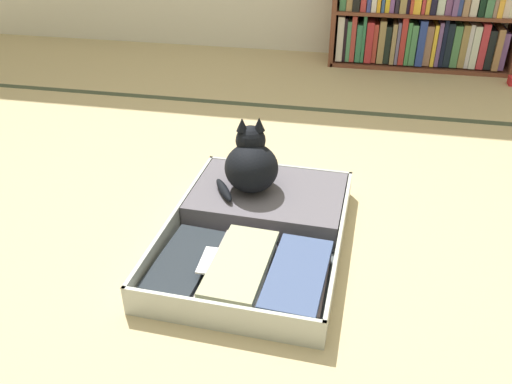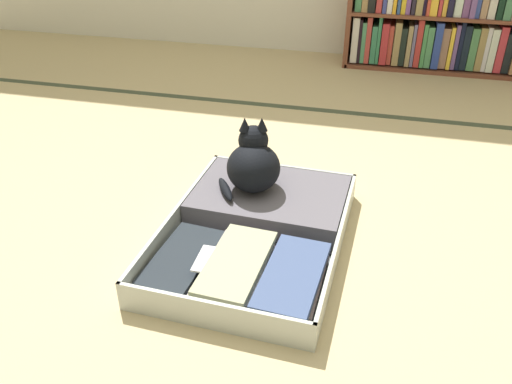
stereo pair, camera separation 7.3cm
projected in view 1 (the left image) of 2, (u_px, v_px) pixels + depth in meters
name	position (u px, v px, depth m)	size (l,w,h in m)	color
ground_plane	(275.00, 266.00, 1.72)	(10.00, 10.00, 0.00)	tan
tatami_border	(316.00, 109.00, 2.84)	(4.80, 0.05, 0.00)	#3E4632
bookshelf	(423.00, 14.00, 3.32)	(1.15, 0.30, 0.69)	brown
open_suitcase	(260.00, 228.00, 1.82)	(0.61, 0.84, 0.10)	#B3B8AE
black_cat	(251.00, 164.00, 1.90)	(0.26, 0.27, 0.26)	black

